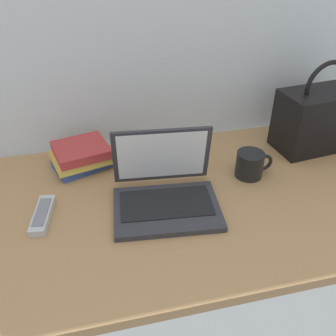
% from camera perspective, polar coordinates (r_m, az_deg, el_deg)
% --- Properties ---
extents(desk, '(1.60, 0.76, 0.03)m').
position_cam_1_polar(desk, '(1.16, 0.76, -5.44)').
color(desk, '#A87A4C').
rests_on(desk, ground).
extents(laptop, '(0.33, 0.29, 0.22)m').
position_cam_1_polar(laptop, '(1.11, -0.48, -3.38)').
color(laptop, '#2D2D33').
rests_on(laptop, desk).
extents(coffee_mug, '(0.13, 0.09, 0.09)m').
position_cam_1_polar(coffee_mug, '(1.26, 12.54, 0.60)').
color(coffee_mug, black).
rests_on(coffee_mug, desk).
extents(remote_control_near, '(0.07, 0.17, 0.02)m').
position_cam_1_polar(remote_control_near, '(1.14, -18.72, -6.83)').
color(remote_control_near, '#B7B7B7').
rests_on(remote_control_near, desk).
extents(handbag, '(0.32, 0.19, 0.33)m').
position_cam_1_polar(handbag, '(1.47, 22.17, 7.11)').
color(handbag, black).
rests_on(handbag, desk).
extents(book_stack, '(0.22, 0.19, 0.08)m').
position_cam_1_polar(book_stack, '(1.31, -13.06, 1.82)').
color(book_stack, '#334C99').
rests_on(book_stack, desk).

